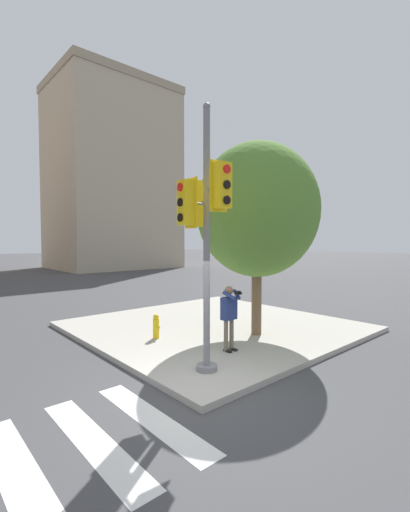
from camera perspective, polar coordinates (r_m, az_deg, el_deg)
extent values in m
plane|color=#424244|center=(6.98, -0.06, -22.24)|extent=(160.00, 160.00, 0.00)
cube|color=#ADA89E|center=(11.63, 1.50, -11.63)|extent=(8.00, 8.00, 0.14)
cube|color=silver|center=(6.30, -8.88, -25.13)|extent=(0.47, 3.04, 0.01)
cube|color=silver|center=(5.89, -18.10, -27.32)|extent=(0.47, 3.04, 0.01)
cube|color=silver|center=(5.64, -28.79, -29.04)|extent=(0.47, 3.04, 0.01)
cylinder|color=slate|center=(7.73, 0.27, -18.09)|extent=(0.45, 0.45, 0.12)
cylinder|color=slate|center=(7.23, 0.28, 2.88)|extent=(0.14, 0.14, 5.41)
sphere|color=slate|center=(7.75, 0.28, 23.64)|extent=(0.16, 0.16, 0.16)
cylinder|color=slate|center=(7.48, -0.62, 8.87)|extent=(0.12, 0.34, 0.05)
cube|color=yellow|center=(7.74, -1.63, 8.67)|extent=(0.35, 0.30, 0.90)
cube|color=yellow|center=(7.62, -1.17, 8.76)|extent=(0.42, 0.12, 1.02)
cylinder|color=red|center=(7.89, -2.09, 10.74)|extent=(0.17, 0.07, 0.17)
cylinder|color=black|center=(7.85, -2.09, 8.57)|extent=(0.17, 0.07, 0.17)
cylinder|color=black|center=(7.83, -2.08, 6.39)|extent=(0.17, 0.07, 0.17)
cylinder|color=slate|center=(7.12, 1.45, 11.39)|extent=(0.08, 0.34, 0.05)
cube|color=yellow|center=(6.90, 2.95, 11.67)|extent=(0.32, 0.26, 0.90)
cube|color=yellow|center=(7.00, 2.25, 11.54)|extent=(0.42, 0.06, 1.02)
cylinder|color=red|center=(6.86, 3.70, 14.28)|extent=(0.17, 0.04, 0.17)
cylinder|color=black|center=(6.80, 3.69, 11.80)|extent=(0.17, 0.04, 0.17)
cylinder|color=black|center=(6.76, 3.68, 9.29)|extent=(0.17, 0.04, 0.17)
cylinder|color=slate|center=(7.13, -1.28, 8.72)|extent=(0.34, 0.08, 0.05)
cube|color=yellow|center=(6.97, -3.23, 8.85)|extent=(0.27, 0.32, 0.90)
cube|color=yellow|center=(7.04, -2.32, 8.79)|extent=(0.06, 0.42, 1.02)
cylinder|color=red|center=(6.94, -4.19, 11.38)|extent=(0.05, 0.17, 0.17)
cylinder|color=black|center=(6.90, -4.18, 8.91)|extent=(0.05, 0.17, 0.17)
cylinder|color=black|center=(6.87, -4.17, 6.43)|extent=(0.05, 0.17, 0.17)
cube|color=black|center=(8.90, 3.79, -15.51)|extent=(0.09, 0.24, 0.05)
cube|color=black|center=(9.04, 4.72, -15.23)|extent=(0.09, 0.24, 0.05)
cylinder|color=#6B6051|center=(8.83, 3.52, -13.12)|extent=(0.11, 0.11, 0.80)
cylinder|color=#6B6051|center=(8.97, 4.44, -12.87)|extent=(0.11, 0.11, 0.80)
cube|color=navy|center=(8.74, 4.00, -8.69)|extent=(0.40, 0.22, 0.56)
sphere|color=#8C664C|center=(8.67, 4.01, -5.77)|extent=(0.22, 0.22, 0.22)
cube|color=black|center=(8.46, 5.51, -6.12)|extent=(0.12, 0.10, 0.09)
cylinder|color=black|center=(8.41, 5.86, -6.17)|extent=(0.06, 0.08, 0.06)
cylinder|color=navy|center=(8.49, 4.04, -6.59)|extent=(0.23, 0.35, 0.23)
cylinder|color=navy|center=(8.68, 5.30, -6.39)|extent=(0.23, 0.35, 0.23)
cylinder|color=brown|center=(10.32, 8.59, -6.20)|extent=(0.30, 0.30, 2.43)
ellipsoid|color=#568433|center=(10.24, 8.69, 7.60)|extent=(3.58, 3.58, 3.94)
cylinder|color=yellow|center=(10.07, -8.16, -11.87)|extent=(0.18, 0.18, 0.56)
sphere|color=yellow|center=(9.99, -8.17, -10.02)|extent=(0.16, 0.16, 0.16)
cylinder|color=yellow|center=(9.96, -7.77, -11.67)|extent=(0.08, 0.06, 0.08)
cube|color=tan|center=(39.16, -15.20, 11.86)|extent=(11.81, 10.20, 18.57)
cube|color=gray|center=(41.83, -15.38, 25.06)|extent=(12.01, 10.40, 0.80)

